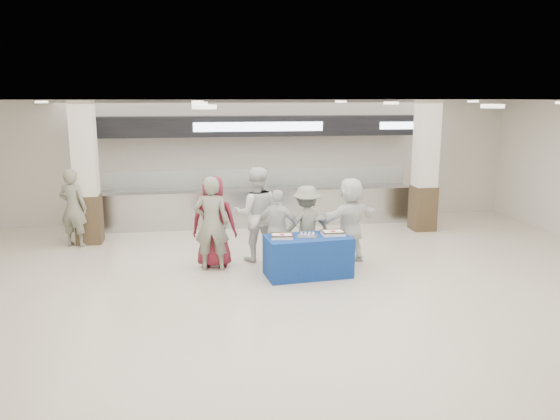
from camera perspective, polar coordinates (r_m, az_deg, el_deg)
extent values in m
plane|color=beige|center=(9.15, 1.77, -9.18)|extent=(14.00, 14.00, 0.00)
cube|color=#B5B7BC|center=(14.17, -2.31, 0.26)|extent=(8.00, 0.80, 0.90)
cube|color=#B5B7BC|center=(14.09, -2.33, 2.14)|extent=(8.00, 0.85, 0.04)
cube|color=white|center=(13.74, -2.19, 3.29)|extent=(7.60, 0.02, 0.50)
cube|color=black|center=(13.91, -2.39, 8.77)|extent=(8.40, 0.70, 0.50)
cube|color=white|center=(13.55, -2.21, 8.70)|extent=(3.20, 0.03, 0.22)
cube|color=white|center=(14.50, 13.04, 8.61)|extent=(1.40, 0.03, 0.18)
cube|color=#3C2C1B|center=(13.10, -19.32, -0.90)|extent=(0.55, 0.55, 1.10)
cube|color=silver|center=(12.87, -19.80, 6.07)|extent=(0.50, 0.50, 2.10)
cube|color=#3C2C1B|center=(14.06, 14.70, 0.20)|extent=(0.55, 0.55, 1.10)
cube|color=silver|center=(13.84, 15.04, 6.71)|extent=(0.50, 0.50, 2.10)
cube|color=navy|center=(10.15, 2.93, -4.84)|extent=(1.62, 0.93, 0.75)
cube|color=white|center=(9.92, 0.21, -2.77)|extent=(0.43, 0.36, 0.06)
cube|color=#4B2E15|center=(9.91, 0.21, -2.53)|extent=(0.43, 0.36, 0.02)
cylinder|color=#AB1819|center=(9.91, 0.21, -2.57)|extent=(0.10, 0.10, 0.01)
cube|color=white|center=(10.20, 5.57, -2.42)|extent=(0.41, 0.32, 0.06)
cube|color=#4B2E15|center=(10.18, 5.57, -2.18)|extent=(0.41, 0.32, 0.02)
cylinder|color=#AB1819|center=(10.19, 5.57, -2.22)|extent=(0.09, 0.09, 0.01)
cube|color=#A1A1A6|center=(10.05, 2.85, -2.75)|extent=(0.42, 0.36, 0.01)
imported|color=maroon|center=(10.63, -6.93, -1.24)|extent=(0.97, 0.72, 1.79)
imported|color=slate|center=(10.43, -7.17, -1.43)|extent=(0.71, 0.51, 1.82)
imported|color=silver|center=(10.97, -2.50, -0.45)|extent=(0.97, 0.78, 1.91)
imported|color=silver|center=(10.57, -0.19, -1.96)|extent=(0.97, 0.67, 1.53)
imported|color=slate|center=(10.75, 2.78, -1.61)|extent=(1.11, 0.77, 1.57)
imported|color=white|center=(10.96, 7.35, -1.06)|extent=(1.66, 1.10, 1.72)
imported|color=slate|center=(12.85, -20.80, 0.21)|extent=(0.74, 0.61, 1.74)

